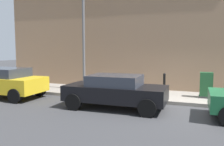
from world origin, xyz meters
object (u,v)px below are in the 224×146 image
object	(u,v)px
car_black	(115,91)
car_yellow	(0,82)
bollard_far_kerb	(120,85)
lamppost	(84,31)
bollard_near_cabinet	(164,83)
utility_cabinet	(206,86)

from	to	relation	value
car_black	car_yellow	xyz separation A→B (m)	(0.08, 6.00, 0.06)
bollard_far_kerb	lamppost	xyz separation A→B (m)	(1.02, 2.38, 2.60)
bollard_near_cabinet	lamppost	xyz separation A→B (m)	(-0.18, 4.23, 2.60)
car_yellow	lamppost	size ratio (longest dim) A/B	0.78
car_black	bollard_far_kerb	bearing A→B (deg)	-78.04
car_black	utility_cabinet	world-z (taller)	car_black
car_yellow	bollard_far_kerb	bearing A→B (deg)	-166.33
utility_cabinet	bollard_far_kerb	world-z (taller)	utility_cabinet
utility_cabinet	lamppost	world-z (taller)	lamppost
car_yellow	utility_cabinet	size ratio (longest dim) A/B	3.90
car_black	utility_cabinet	size ratio (longest dim) A/B	3.45
car_black	car_yellow	distance (m)	6.00
car_black	bollard_near_cabinet	bearing A→B (deg)	-119.06
utility_cabinet	lamppost	bearing A→B (deg)	90.79
car_black	bollard_far_kerb	size ratio (longest dim) A/B	3.82
car_black	car_yellow	world-z (taller)	car_yellow
bollard_far_kerb	lamppost	distance (m)	3.67
utility_cabinet	bollard_near_cabinet	distance (m)	1.88
bollard_near_cabinet	lamppost	world-z (taller)	lamppost
car_yellow	utility_cabinet	xyz separation A→B (m)	(2.62, -9.35, -0.08)
utility_cabinet	car_black	bearing A→B (deg)	128.83
utility_cabinet	car_yellow	bearing A→B (deg)	105.66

